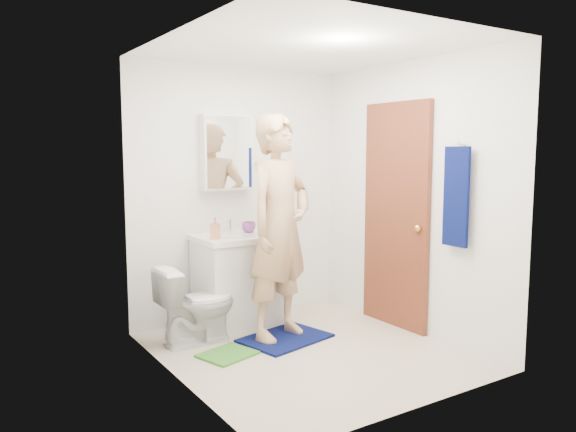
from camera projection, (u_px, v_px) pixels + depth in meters
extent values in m
cube|color=beige|center=(309.00, 352.00, 4.55)|extent=(2.20, 2.40, 0.02)
cube|color=white|center=(310.00, 46.00, 4.26)|extent=(2.20, 2.40, 0.02)
cube|color=white|center=(238.00, 194.00, 5.42)|extent=(2.20, 0.02, 2.40)
cube|color=white|center=(424.00, 220.00, 3.40)|extent=(2.20, 0.02, 2.40)
cube|color=white|center=(176.00, 212.00, 3.81)|extent=(0.02, 2.40, 2.40)
cube|color=white|center=(412.00, 197.00, 5.00)|extent=(0.02, 2.40, 2.40)
cube|color=white|center=(239.00, 283.00, 5.18)|extent=(0.75, 0.55, 0.80)
cube|color=white|center=(239.00, 237.00, 5.13)|extent=(0.79, 0.59, 0.05)
cylinder|color=white|center=(239.00, 236.00, 5.13)|extent=(0.40, 0.40, 0.03)
cylinder|color=silver|center=(230.00, 226.00, 5.27)|extent=(0.03, 0.03, 0.12)
cube|color=white|center=(227.00, 152.00, 5.23)|extent=(0.50, 0.12, 0.70)
cube|color=white|center=(230.00, 152.00, 5.18)|extent=(0.46, 0.01, 0.66)
cube|color=brown|center=(396.00, 216.00, 5.12)|extent=(0.05, 0.80, 2.05)
sphere|color=gold|center=(418.00, 228.00, 4.84)|extent=(0.07, 0.07, 0.07)
cube|color=#08114E|center=(456.00, 197.00, 4.48)|extent=(0.03, 0.24, 0.80)
cylinder|color=silver|center=(461.00, 144.00, 4.45)|extent=(0.06, 0.02, 0.02)
imported|color=white|center=(197.00, 304.00, 4.71)|extent=(0.66, 0.38, 0.67)
cube|color=#08114E|center=(285.00, 338.00, 4.83)|extent=(0.82, 0.66, 0.02)
cube|color=#429130|center=(227.00, 354.00, 4.45)|extent=(0.48, 0.44, 0.02)
imported|color=tan|center=(215.00, 228.00, 4.90)|extent=(0.11, 0.11, 0.19)
imported|color=#914496|center=(249.00, 227.00, 5.26)|extent=(0.16, 0.16, 0.10)
imported|color=tan|center=(280.00, 227.00, 4.75)|extent=(0.80, 0.65, 1.90)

